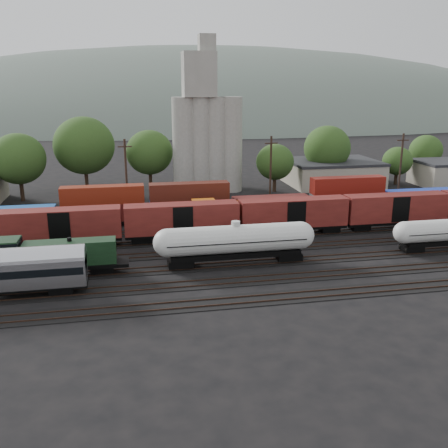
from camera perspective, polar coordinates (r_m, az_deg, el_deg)
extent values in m
plane|color=black|center=(63.08, 0.25, -3.11)|extent=(600.00, 600.00, 0.00)
cube|color=black|center=(49.46, 3.67, -8.60)|extent=(180.00, 3.20, 0.08)
cube|color=#382319|center=(48.80, 3.88, -8.86)|extent=(180.00, 0.08, 0.16)
cube|color=#382319|center=(50.06, 3.46, -8.19)|extent=(180.00, 0.08, 0.16)
cube|color=black|center=(53.91, 2.33, -6.46)|extent=(180.00, 3.20, 0.08)
cube|color=#382319|center=(53.24, 2.51, -6.66)|extent=(180.00, 0.08, 0.16)
cube|color=#382319|center=(54.53, 2.16, -6.10)|extent=(180.00, 0.08, 0.16)
cube|color=black|center=(58.46, 1.21, -4.64)|extent=(180.00, 3.20, 0.08)
cube|color=#382319|center=(57.77, 1.36, -4.81)|extent=(180.00, 0.08, 0.16)
cube|color=#382319|center=(59.09, 1.06, -4.32)|extent=(180.00, 0.08, 0.16)
cube|color=black|center=(63.07, 0.25, -3.08)|extent=(180.00, 3.20, 0.08)
cube|color=#382319|center=(62.38, 0.38, -3.22)|extent=(180.00, 0.08, 0.16)
cube|color=#382319|center=(63.71, 0.13, -2.81)|extent=(180.00, 0.08, 0.16)
cube|color=black|center=(67.73, -0.57, -1.74)|extent=(180.00, 3.20, 0.08)
cube|color=#382319|center=(67.04, -0.46, -1.85)|extent=(180.00, 0.08, 0.16)
cube|color=#382319|center=(68.38, -0.68, -1.49)|extent=(180.00, 0.08, 0.16)
cube|color=black|center=(72.44, -1.28, -0.57)|extent=(180.00, 3.20, 0.08)
cube|color=#382319|center=(71.74, -1.19, -0.66)|extent=(180.00, 0.08, 0.16)
cube|color=#382319|center=(73.10, -1.38, -0.35)|extent=(180.00, 0.08, 0.16)
cube|color=black|center=(77.19, -1.91, 0.46)|extent=(180.00, 3.20, 0.08)
cube|color=#382319|center=(76.49, -1.82, 0.38)|extent=(180.00, 0.08, 0.16)
cube|color=#382319|center=(77.85, -1.99, 0.66)|extent=(180.00, 0.08, 0.16)
cube|color=black|center=(57.52, -18.96, -4.59)|extent=(16.24, 2.77, 0.38)
cube|color=black|center=(57.67, -18.92, -4.99)|extent=(4.78, 2.10, 0.76)
cube|color=black|center=(56.78, -17.15, -3.11)|extent=(9.75, 2.29, 2.58)
cube|color=black|center=(57.90, -23.89, -3.12)|extent=(3.44, 2.77, 3.15)
cube|color=black|center=(57.60, -24.00, -2.18)|extent=(3.54, 2.87, 0.86)
cylinder|color=black|center=(56.35, -17.26, -1.73)|extent=(0.48, 0.48, 0.48)
cube|color=black|center=(58.73, -23.94, -5.34)|extent=(2.48, 1.91, 0.67)
cube|color=black|center=(57.19, -13.73, -4.95)|extent=(2.48, 1.91, 0.67)
cylinder|color=silver|center=(57.46, 1.33, -1.72)|extent=(15.71, 3.24, 3.24)
sphere|color=silver|center=(56.39, -6.50, -2.16)|extent=(3.24, 3.24, 3.24)
sphere|color=silver|center=(59.56, 8.74, -1.26)|extent=(3.24, 3.24, 3.24)
cylinder|color=silver|center=(56.94, 1.34, 0.05)|extent=(1.00, 1.00, 0.56)
cube|color=black|center=(57.46, 1.33, -1.72)|extent=(16.06, 3.39, 0.09)
cube|color=black|center=(58.03, 1.32, -3.40)|extent=(15.17, 2.45, 0.56)
cube|color=black|center=(57.30, -4.99, -4.42)|extent=(2.90, 2.23, 0.78)
cube|color=black|center=(59.87, 7.35, -3.59)|extent=(2.90, 2.23, 0.78)
sphere|color=silver|center=(65.36, 19.93, -0.92)|extent=(2.75, 2.75, 2.75)
cube|color=black|center=(66.57, 20.66, -2.57)|extent=(2.46, 1.89, 0.66)
cube|color=black|center=(52.93, -18.07, -7.05)|extent=(2.33, 1.79, 0.63)
cube|color=black|center=(72.80, 1.52, 0.46)|extent=(16.34, 2.63, 0.36)
cube|color=black|center=(72.91, 1.52, 0.15)|extent=(4.54, 2.00, 0.73)
cube|color=#C85D11|center=(72.87, 3.04, 1.61)|extent=(9.80, 2.18, 2.45)
cube|color=#C85D11|center=(71.50, -2.31, 1.56)|extent=(3.27, 2.63, 3.00)
cube|color=black|center=(71.27, -2.32, 2.30)|extent=(3.36, 2.72, 0.82)
cube|color=#C85D11|center=(71.38, -4.12, 0.94)|extent=(1.45, 2.18, 1.63)
cylinder|color=black|center=(72.55, 3.05, 2.65)|extent=(0.45, 0.45, 0.45)
cube|color=black|center=(72.05, -2.54, -0.20)|extent=(2.36, 1.82, 0.64)
cube|color=black|center=(74.22, 5.46, 0.22)|extent=(2.36, 1.82, 0.64)
cube|color=black|center=(66.97, -18.01, -1.70)|extent=(15.00, 2.60, 0.40)
cube|color=#5D1A16|center=(66.39, -18.16, 0.03)|extent=(15.00, 2.90, 3.80)
cube|color=black|center=(66.71, -4.79, -1.03)|extent=(15.00, 2.60, 0.40)
cube|color=#5D1A16|center=(66.14, -4.83, 0.72)|extent=(15.00, 2.90, 3.80)
cube|color=black|center=(69.94, 7.85, -0.33)|extent=(15.00, 2.60, 0.40)
cube|color=#5D1A16|center=(69.39, 7.91, 1.34)|extent=(15.00, 2.90, 3.80)
cube|color=black|center=(76.20, 18.89, 0.30)|extent=(15.00, 2.60, 0.40)
cube|color=#5D1A16|center=(75.70, 19.03, 1.83)|extent=(15.00, 2.90, 3.80)
cube|color=black|center=(77.07, -1.91, 0.79)|extent=(160.00, 2.60, 0.60)
cube|color=#154995|center=(77.61, -23.05, 0.84)|extent=(12.00, 2.40, 2.60)
cube|color=#44110F|center=(75.89, -13.58, 1.36)|extent=(12.00, 2.40, 2.60)
cube|color=maroon|center=(75.30, -13.70, 3.28)|extent=(12.00, 2.40, 2.60)
cube|color=navy|center=(76.31, -3.94, 1.85)|extent=(12.00, 2.40, 2.60)
cube|color=#481910|center=(75.72, -3.98, 3.76)|extent=(12.00, 2.40, 2.60)
cube|color=#501512|center=(78.83, 5.33, 2.27)|extent=(12.00, 2.40, 2.60)
cube|color=slate|center=(83.26, 13.83, 2.61)|extent=(12.00, 2.40, 2.60)
cube|color=maroon|center=(82.73, 13.95, 4.36)|extent=(12.00, 2.40, 2.60)
cube|color=#162F98|center=(89.33, 21.33, 2.85)|extent=(12.00, 2.40, 2.60)
cylinder|color=gray|center=(95.81, -4.57, 8.89)|extent=(4.40, 4.40, 18.00)
cylinder|color=gray|center=(96.19, -2.77, 8.95)|extent=(4.40, 4.40, 18.00)
cylinder|color=gray|center=(96.66, -0.99, 9.00)|extent=(4.40, 4.40, 18.00)
cylinder|color=gray|center=(97.22, 0.77, 9.04)|extent=(4.40, 4.40, 18.00)
cube|color=gray|center=(95.52, -2.88, 16.71)|extent=(6.00, 5.00, 8.00)
cube|color=gray|center=(95.96, -1.98, 19.71)|extent=(3.00, 3.00, 4.00)
cube|color=#9E937F|center=(106.67, 12.25, 5.65)|extent=(18.00, 14.00, 4.60)
cube|color=#232326|center=(106.27, 12.33, 7.00)|extent=(18.36, 14.28, 0.50)
cylinder|color=black|center=(96.78, -22.08, 3.49)|extent=(0.70, 0.70, 3.49)
ellipsoid|color=#2E4D1C|center=(95.82, -22.44, 6.91)|extent=(9.46, 9.46, 8.97)
cylinder|color=black|center=(99.73, -15.41, 4.63)|extent=(0.70, 0.70, 4.19)
ellipsoid|color=#2E4D1C|center=(98.68, -15.71, 8.63)|extent=(11.38, 11.38, 10.78)
cylinder|color=black|center=(100.85, -8.39, 4.91)|extent=(0.70, 0.70, 3.38)
ellipsoid|color=#2E4D1C|center=(99.95, -8.53, 8.10)|extent=(9.17, 9.17, 8.69)
cylinder|color=black|center=(103.05, -1.09, 4.99)|extent=(0.70, 0.70, 2.25)
ellipsoid|color=#2E4D1C|center=(102.41, -1.10, 7.06)|extent=(6.10, 6.10, 5.77)
cylinder|color=black|center=(98.00, 5.77, 4.48)|extent=(0.70, 0.70, 2.68)
ellipsoid|color=#2E4D1C|center=(97.22, 5.85, 7.08)|extent=(7.27, 7.27, 6.89)
cylinder|color=black|center=(106.51, 11.53, 5.37)|extent=(0.70, 0.70, 3.51)
ellipsoid|color=#2E4D1C|center=(105.63, 11.71, 8.52)|extent=(9.53, 9.53, 9.03)
cylinder|color=black|center=(110.73, 19.03, 4.89)|extent=(0.70, 0.70, 2.26)
ellipsoid|color=#2E4D1C|center=(110.13, 19.21, 6.82)|extent=(6.12, 6.12, 5.80)
cylinder|color=black|center=(122.85, 21.85, 5.72)|extent=(0.70, 0.70, 2.68)
ellipsoid|color=#2E4D1C|center=(122.23, 22.07, 7.80)|extent=(7.28, 7.28, 6.90)
cylinder|color=black|center=(81.82, -11.10, 5.33)|extent=(0.36, 0.36, 12.00)
cube|color=black|center=(81.11, -11.28, 8.67)|extent=(2.20, 0.18, 0.18)
cylinder|color=black|center=(85.16, 5.34, 5.96)|extent=(0.36, 0.36, 12.00)
cube|color=black|center=(84.48, 5.42, 9.17)|extent=(2.20, 0.18, 0.18)
cylinder|color=black|center=(94.66, 19.52, 6.12)|extent=(0.36, 0.36, 12.00)
cube|color=black|center=(94.05, 19.79, 9.00)|extent=(2.20, 0.18, 0.18)
ellipsoid|color=#59665B|center=(325.57, -1.75, 8.17)|extent=(520.00, 286.00, 130.00)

